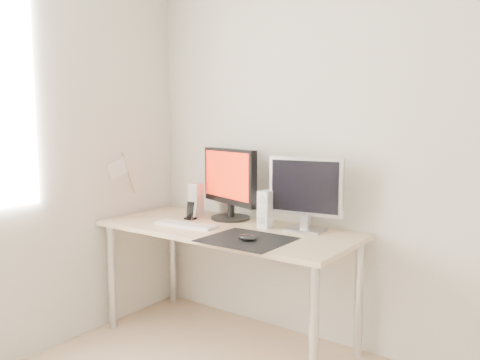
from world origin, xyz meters
The scene contains 11 objects.
wall_back centered at (0.00, 1.75, 1.25)m, with size 3.50×3.50×0.00m, color silver.
mousepad centered at (-0.65, 1.18, 0.73)m, with size 0.45×0.40×0.00m, color black.
mouse centered at (-0.63, 1.15, 0.75)m, with size 0.10×0.06×0.04m, color black.
desk centered at (-0.93, 1.38, 0.65)m, with size 1.60×0.70×0.73m.
main_monitor centered at (-1.06, 1.58, 0.98)m, with size 0.53×0.33×0.47m.
second_monitor centered at (-0.49, 1.56, 0.97)m, with size 0.45×0.18×0.43m.
speaker_left centered at (-1.30, 1.52, 0.84)m, with size 0.07×0.09×0.23m.
speaker_right centered at (-0.72, 1.49, 0.84)m, with size 0.07×0.09×0.23m.
keyboard centered at (-1.15, 1.25, 0.74)m, with size 0.43×0.16×0.02m.
phone_dock centered at (-1.26, 1.42, 0.77)m, with size 0.07×0.06×0.12m.
pennant centered at (-1.72, 1.24, 1.05)m, with size 0.01×0.23×0.29m.
Camera 1 is at (0.77, -0.85, 1.35)m, focal length 35.00 mm.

